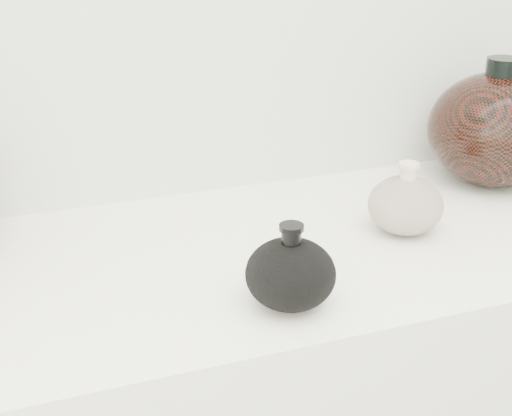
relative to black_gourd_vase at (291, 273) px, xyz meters
name	(u,v)px	position (x,y,z in m)	size (l,w,h in m)	color
black_gourd_vase	(291,273)	(0.00, 0.00, 0.00)	(0.15, 0.15, 0.11)	black
cream_gourd_vase	(406,205)	(0.25, 0.14, 0.00)	(0.13, 0.13, 0.11)	#BFAF97
right_round_pot	(495,129)	(0.50, 0.27, 0.06)	(0.28, 0.28, 0.23)	black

